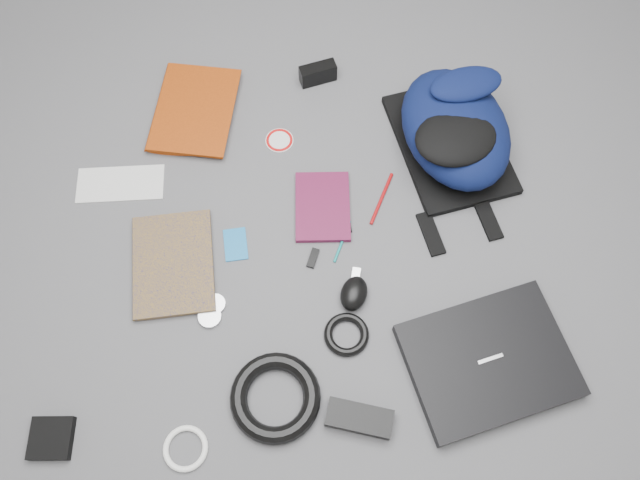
{
  "coord_description": "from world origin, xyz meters",
  "views": [
    {
      "loc": [
        -0.01,
        -0.63,
        1.45
      ],
      "look_at": [
        0.0,
        0.0,
        0.02
      ],
      "focal_mm": 35.0,
      "sensor_mm": 36.0,
      "label": 1
    }
  ],
  "objects_px": {
    "laptop": "(488,361)",
    "mouse": "(354,294)",
    "dvd_case": "(323,207)",
    "pouch": "(51,438)",
    "textbook_red": "(156,107)",
    "backpack": "(455,128)",
    "power_brick": "(359,418)",
    "compact_camera": "(318,73)",
    "comic_book": "(133,269)"
  },
  "relations": [
    {
      "from": "textbook_red",
      "to": "dvd_case",
      "type": "relative_size",
      "value": 1.48
    },
    {
      "from": "laptop",
      "to": "comic_book",
      "type": "xyz_separation_m",
      "value": [
        -0.85,
        0.25,
        -0.01
      ]
    },
    {
      "from": "power_brick",
      "to": "comic_book",
      "type": "bearing_deg",
      "value": 158.97
    },
    {
      "from": "backpack",
      "to": "dvd_case",
      "type": "bearing_deg",
      "value": -167.14
    },
    {
      "from": "backpack",
      "to": "mouse",
      "type": "xyz_separation_m",
      "value": [
        -0.28,
        -0.42,
        -0.06
      ]
    },
    {
      "from": "textbook_red",
      "to": "comic_book",
      "type": "relative_size",
      "value": 1.07
    },
    {
      "from": "laptop",
      "to": "power_brick",
      "type": "height_order",
      "value": "same"
    },
    {
      "from": "mouse",
      "to": "compact_camera",
      "type": "bearing_deg",
      "value": 115.24
    },
    {
      "from": "backpack",
      "to": "comic_book",
      "type": "distance_m",
      "value": 0.89
    },
    {
      "from": "backpack",
      "to": "dvd_case",
      "type": "relative_size",
      "value": 2.11
    },
    {
      "from": "compact_camera",
      "to": "power_brick",
      "type": "distance_m",
      "value": 0.95
    },
    {
      "from": "laptop",
      "to": "pouch",
      "type": "height_order",
      "value": "laptop"
    },
    {
      "from": "textbook_red",
      "to": "pouch",
      "type": "relative_size",
      "value": 3.15
    },
    {
      "from": "power_brick",
      "to": "dvd_case",
      "type": "bearing_deg",
      "value": 110.8
    },
    {
      "from": "pouch",
      "to": "power_brick",
      "type": "bearing_deg",
      "value": 2.22
    },
    {
      "from": "mouse",
      "to": "textbook_red",
      "type": "bearing_deg",
      "value": 151.93
    },
    {
      "from": "dvd_case",
      "to": "comic_book",
      "type": "bearing_deg",
      "value": -160.71
    },
    {
      "from": "laptop",
      "to": "compact_camera",
      "type": "distance_m",
      "value": 0.91
    },
    {
      "from": "mouse",
      "to": "backpack",
      "type": "bearing_deg",
      "value": 75.51
    },
    {
      "from": "backpack",
      "to": "pouch",
      "type": "bearing_deg",
      "value": -156.85
    },
    {
      "from": "textbook_red",
      "to": "dvd_case",
      "type": "distance_m",
      "value": 0.55
    },
    {
      "from": "laptop",
      "to": "mouse",
      "type": "xyz_separation_m",
      "value": [
        -0.3,
        0.17,
        0.01
      ]
    },
    {
      "from": "laptop",
      "to": "dvd_case",
      "type": "distance_m",
      "value": 0.56
    },
    {
      "from": "backpack",
      "to": "dvd_case",
      "type": "height_order",
      "value": "backpack"
    },
    {
      "from": "backpack",
      "to": "dvd_case",
      "type": "xyz_separation_m",
      "value": [
        -0.35,
        -0.18,
        -0.08
      ]
    },
    {
      "from": "compact_camera",
      "to": "power_brick",
      "type": "relative_size",
      "value": 0.7
    },
    {
      "from": "mouse",
      "to": "pouch",
      "type": "distance_m",
      "value": 0.75
    },
    {
      "from": "laptop",
      "to": "compact_camera",
      "type": "relative_size",
      "value": 3.55
    },
    {
      "from": "pouch",
      "to": "backpack",
      "type": "bearing_deg",
      "value": 37.61
    },
    {
      "from": "textbook_red",
      "to": "dvd_case",
      "type": "xyz_separation_m",
      "value": [
        0.45,
        -0.32,
        -0.01
      ]
    },
    {
      "from": "backpack",
      "to": "textbook_red",
      "type": "bearing_deg",
      "value": 155.9
    },
    {
      "from": "compact_camera",
      "to": "mouse",
      "type": "height_order",
      "value": "compact_camera"
    },
    {
      "from": "backpack",
      "to": "power_brick",
      "type": "height_order",
      "value": "backpack"
    },
    {
      "from": "textbook_red",
      "to": "laptop",
      "type": "bearing_deg",
      "value": -33.3
    },
    {
      "from": "laptop",
      "to": "mouse",
      "type": "bearing_deg",
      "value": 134.44
    },
    {
      "from": "mouse",
      "to": "power_brick",
      "type": "distance_m",
      "value": 0.29
    },
    {
      "from": "laptop",
      "to": "compact_camera",
      "type": "bearing_deg",
      "value": 98.05
    },
    {
      "from": "textbook_red",
      "to": "pouch",
      "type": "bearing_deg",
      "value": -92.26
    },
    {
      "from": "textbook_red",
      "to": "comic_book",
      "type": "bearing_deg",
      "value": -84.21
    },
    {
      "from": "textbook_red",
      "to": "comic_book",
      "type": "distance_m",
      "value": 0.48
    },
    {
      "from": "backpack",
      "to": "textbook_red",
      "type": "xyz_separation_m",
      "value": [
        -0.8,
        0.14,
        -0.07
      ]
    },
    {
      "from": "backpack",
      "to": "comic_book",
      "type": "relative_size",
      "value": 1.52
    },
    {
      "from": "laptop",
      "to": "textbook_red",
      "type": "relative_size",
      "value": 1.26
    },
    {
      "from": "textbook_red",
      "to": "power_brick",
      "type": "distance_m",
      "value": 1.0
    },
    {
      "from": "pouch",
      "to": "comic_book",
      "type": "bearing_deg",
      "value": 70.56
    },
    {
      "from": "laptop",
      "to": "mouse",
      "type": "distance_m",
      "value": 0.35
    },
    {
      "from": "dvd_case",
      "to": "power_brick",
      "type": "height_order",
      "value": "power_brick"
    },
    {
      "from": "mouse",
      "to": "dvd_case",
      "type": "bearing_deg",
      "value": 124.76
    },
    {
      "from": "dvd_case",
      "to": "pouch",
      "type": "distance_m",
      "value": 0.83
    },
    {
      "from": "textbook_red",
      "to": "backpack",
      "type": "bearing_deg",
      "value": -1.58
    }
  ]
}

